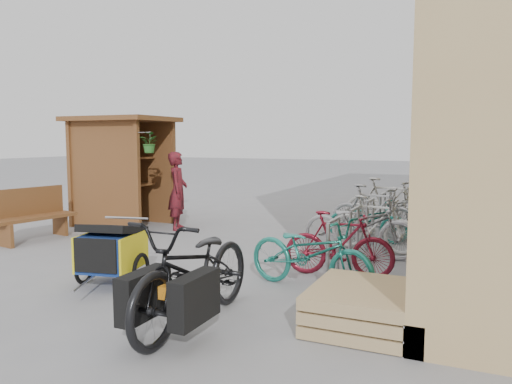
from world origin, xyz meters
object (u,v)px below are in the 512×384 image
at_px(pallet_stack, 362,306).
at_px(bike_1, 339,244).
at_px(bike_3, 373,224).
at_px(bike_5, 373,212).
at_px(kiosk, 119,156).
at_px(bike_2, 360,226).
at_px(bench, 31,214).
at_px(cargo_bike, 195,272).
at_px(person_kiosk, 178,191).
at_px(bike_7, 387,204).
at_px(bike_4, 367,220).
at_px(child_trailer, 112,249).
at_px(shopping_carts, 433,194).
at_px(bike_0, 310,253).
at_px(bike_6, 383,211).

height_order(pallet_stack, bike_1, bike_1).
relative_size(bike_3, bike_5, 0.91).
relative_size(kiosk, bike_2, 1.31).
distance_m(bench, cargo_bike, 5.70).
bearing_deg(cargo_bike, bench, 154.17).
distance_m(pallet_stack, person_kiosk, 6.23).
relative_size(bench, person_kiosk, 0.99).
relative_size(bike_3, bike_7, 0.86).
bearing_deg(kiosk, person_kiosk, 2.60).
bearing_deg(bike_5, bench, 126.89).
bearing_deg(bike_3, kiosk, 99.58).
distance_m(bike_4, bike_7, 1.39).
bearing_deg(bike_3, child_trailer, 154.28).
xyz_separation_m(bench, bike_7, (5.94, 3.92, 0.04)).
relative_size(pallet_stack, bike_7, 0.65).
distance_m(pallet_stack, bike_5, 4.65).
bearing_deg(bike_2, bike_7, 3.68).
bearing_deg(bike_4, cargo_bike, 176.97).
relative_size(shopping_carts, cargo_bike, 0.85).
xyz_separation_m(child_trailer, person_kiosk, (-1.47, 3.82, 0.35)).
xyz_separation_m(bike_0, bike_3, (0.30, 2.53, 0.00)).
bearing_deg(bike_5, shopping_carts, -1.36).
height_order(shopping_carts, cargo_bike, cargo_bike).
distance_m(bike_1, bike_6, 3.68).
relative_size(bike_1, bike_3, 0.96).
height_order(bike_2, bike_6, bike_2).
height_order(kiosk, child_trailer, kiosk).
xyz_separation_m(shopping_carts, bike_7, (-0.74, -2.30, -0.02)).
bearing_deg(bench, pallet_stack, -5.28).
bearing_deg(person_kiosk, bike_1, -141.49).
bearing_deg(bike_6, cargo_bike, 178.11).
bearing_deg(person_kiosk, bike_0, -150.22).
bearing_deg(shopping_carts, bike_7, -107.71).
relative_size(bike_0, bike_6, 1.06).
relative_size(bike_3, bike_6, 0.93).
xyz_separation_m(bench, bike_4, (5.82, 2.55, -0.11)).
bearing_deg(cargo_bike, bike_3, 77.00).
bearing_deg(bike_4, person_kiosk, 100.74).
bearing_deg(pallet_stack, bike_4, 101.20).
relative_size(bike_3, bike_4, 1.03).
distance_m(kiosk, bike_4, 5.56).
bearing_deg(kiosk, child_trailer, -51.75).
xyz_separation_m(bike_0, bike_1, (0.18, 0.75, -0.01)).
height_order(pallet_stack, bike_7, bike_7).
height_order(kiosk, pallet_stack, kiosk).
height_order(bike_3, bike_5, bike_5).
height_order(bike_6, bike_7, bike_7).
distance_m(bike_1, bike_7, 3.99).
height_order(bike_3, bike_7, bike_7).
distance_m(kiosk, person_kiosk, 1.66).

